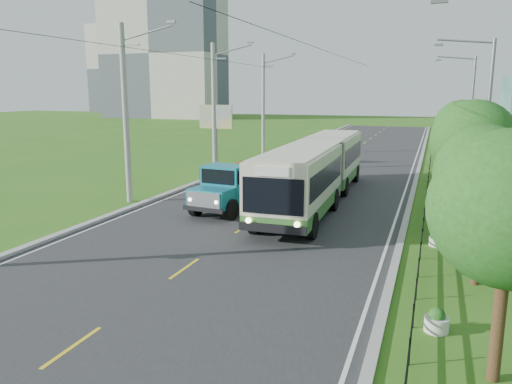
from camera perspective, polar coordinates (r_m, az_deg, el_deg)
The scene contains 29 objects.
ground at distance 18.46m, azimuth -8.16°, elevation -8.70°, with size 240.00×240.00×0.00m, color #316518.
road at distance 36.76m, azimuth 6.50°, elevation 1.47°, with size 14.00×120.00×0.02m, color #28282B.
curb_left at distance 39.00m, azimuth -3.86°, elevation 2.19°, with size 0.40×120.00×0.15m, color #9E9E99.
curb_right at distance 35.84m, azimuth 17.69°, elevation 0.81°, with size 0.30×120.00×0.10m, color #9E9E99.
edge_line_left at distance 38.79m, azimuth -3.11°, elevation 2.07°, with size 0.12×120.00×0.00m, color silver.
edge_line_right at distance 35.86m, azimuth 16.89°, elevation 0.82°, with size 0.12×120.00×0.00m, color silver.
centre_dash at distance 18.45m, azimuth -8.16°, elevation -8.64°, with size 0.12×2.20×0.00m, color yellow.
railing_right at distance 29.88m, azimuth 18.87°, elevation -0.81°, with size 0.04×40.00×0.60m, color black.
pole_near at distance 29.37m, azimuth -14.63°, elevation 8.68°, with size 3.51×0.32×10.00m.
pole_mid at distance 39.86m, azimuth -4.79°, elevation 9.63°, with size 3.51×0.32×10.00m.
pole_far at distance 51.02m, azimuth 0.87°, elevation 10.05°, with size 3.51×0.32×10.00m.
tree_front at distance 11.82m, azimuth 27.15°, elevation -2.54°, with size 3.36×3.41×5.60m.
tree_second at distance 17.71m, azimuth 24.74°, elevation 1.29°, with size 3.18×3.26×5.30m.
tree_third at distance 23.58m, azimuth 23.67°, elevation 4.80°, with size 3.60×3.62×6.00m.
tree_fourth at distance 29.58m, azimuth 22.89°, elevation 5.24°, with size 3.24×3.31×5.40m.
tree_fifth at distance 35.54m, azimuth 22.46°, elevation 6.59°, with size 3.48×3.52×5.80m.
tree_back at distance 41.53m, azimuth 22.10°, elevation 6.92°, with size 3.30×3.36×5.50m.
streetlight_mid at distance 29.41m, azimuth 24.64°, elevation 7.65°, with size 3.02×0.20×9.07m.
streetlight_far at distance 43.36m, azimuth 23.18°, elevation 8.65°, with size 3.02×0.20×9.07m.
planter_front at distance 14.58m, azimuth 19.94°, elevation -13.72°, with size 0.64×0.64×0.67m.
planter_near at distance 22.11m, azimuth 19.99°, elevation -5.11°, with size 0.64×0.64×0.67m.
planter_mid at distance 29.89m, azimuth 20.02°, elevation -0.92°, with size 0.64×0.64×0.67m.
planter_far at distance 37.76m, azimuth 20.03°, elevation 1.54°, with size 0.64×0.64×0.67m.
billboard_left at distance 43.16m, azimuth -4.61°, elevation 8.13°, with size 3.00×0.20×5.20m.
billboard_right at distance 35.52m, azimuth 26.62°, elevation 8.67°, with size 0.24×6.00×7.30m.
apartment_near at distance 127.41m, azimuth -10.45°, elevation 15.14°, with size 28.00×14.00×30.00m, color #B7B2A3.
apartment_far at distance 161.64m, azimuth -13.77°, elevation 13.47°, with size 24.00×14.00×26.00m, color #B7B2A3.
bus at distance 28.74m, azimuth 6.96°, elevation 2.85°, with size 3.36×17.93×3.45m.
dump_truck at distance 26.91m, azimuth -2.65°, elevation 0.98°, with size 2.96×6.29×2.55m.
Camera 1 is at (8.22, -15.27, 6.31)m, focal length 35.00 mm.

